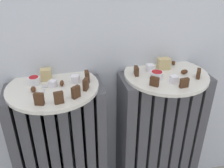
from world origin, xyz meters
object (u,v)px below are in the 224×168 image
object	(u,v)px
radiator_right	(158,145)
plate_left	(53,87)
jam_bowl_left	(34,80)
radiator_left	(63,161)
plate_right	(166,75)
jam_bowl_right	(157,74)
fork	(44,90)

from	to	relation	value
radiator_right	plate_left	xyz separation A→B (m)	(-0.41, 0.00, 0.34)
plate_left	jam_bowl_left	size ratio (longest dim) A/B	8.12
radiator_left	plate_right	xyz separation A→B (m)	(0.41, 0.00, 0.34)
jam_bowl_left	jam_bowl_right	world-z (taller)	jam_bowl_left
radiator_left	fork	xyz separation A→B (m)	(-0.03, -0.03, 0.35)
plate_right	jam_bowl_right	xyz separation A→B (m)	(-0.05, -0.03, 0.02)
radiator_left	radiator_right	bearing A→B (deg)	0.00
radiator_left	plate_left	world-z (taller)	plate_left
radiator_left	plate_right	size ratio (longest dim) A/B	2.14
radiator_right	jam_bowl_right	distance (m)	0.37
radiator_left	plate_left	xyz separation A→B (m)	(0.00, 0.00, 0.34)
radiator_left	jam_bowl_left	xyz separation A→B (m)	(-0.06, 0.02, 0.36)
fork	radiator_right	bearing A→B (deg)	3.81
jam_bowl_left	radiator_right	bearing A→B (deg)	-2.94
jam_bowl_right	fork	bearing A→B (deg)	-179.84
radiator_right	fork	xyz separation A→B (m)	(-0.44, -0.03, 0.35)
plate_right	fork	size ratio (longest dim) A/B	3.25
radiator_right	jam_bowl_right	world-z (taller)	jam_bowl_right
jam_bowl_right	plate_right	bearing A→B (deg)	29.84
radiator_left	plate_left	distance (m)	0.34
plate_right	jam_bowl_right	size ratio (longest dim) A/B	6.79
radiator_right	plate_left	size ratio (longest dim) A/B	2.14
plate_left	jam_bowl_left	bearing A→B (deg)	157.85
radiator_left	radiator_right	distance (m)	0.41
plate_left	jam_bowl_left	distance (m)	0.07
radiator_right	plate_left	distance (m)	0.53
plate_right	fork	bearing A→B (deg)	-176.19
radiator_left	fork	distance (m)	0.35
plate_left	fork	distance (m)	0.04
jam_bowl_right	jam_bowl_left	bearing A→B (deg)	172.91
radiator_left	fork	bearing A→B (deg)	-134.77
radiator_right	plate_right	bearing A→B (deg)	90.00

